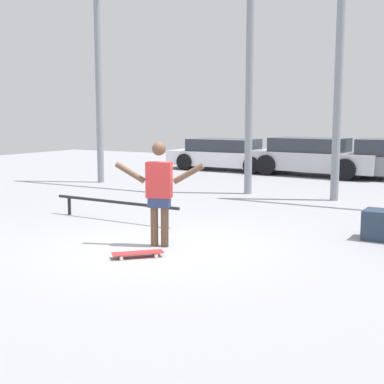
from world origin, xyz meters
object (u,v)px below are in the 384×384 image
skateboard (138,253)px  parked_car_silver (313,157)px  skateboarder (159,189)px  grind_rail (115,204)px  parked_car_white (227,155)px

skateboard → parked_car_silver: parked_car_silver is taller
skateboarder → parked_car_silver: (-0.93, 11.17, -0.28)m
skateboarder → grind_rail: skateboarder is taller
parked_car_white → skateboarder: bearing=-67.8°
parked_car_white → parked_car_silver: bearing=-2.6°
skateboarder → parked_car_white: 12.21m
skateboard → parked_car_silver: (-1.03, 11.91, 0.58)m
skateboard → grind_rail: size_ratio=0.23×
skateboarder → parked_car_silver: size_ratio=0.36×
skateboarder → grind_rail: 2.38m
parked_car_white → parked_car_silver: size_ratio=0.98×
parked_car_white → parked_car_silver: (3.43, -0.23, 0.06)m
skateboarder → skateboard: bearing=-101.7°
parked_car_silver → skateboarder: bearing=-80.4°
grind_rail → parked_car_silver: 9.91m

